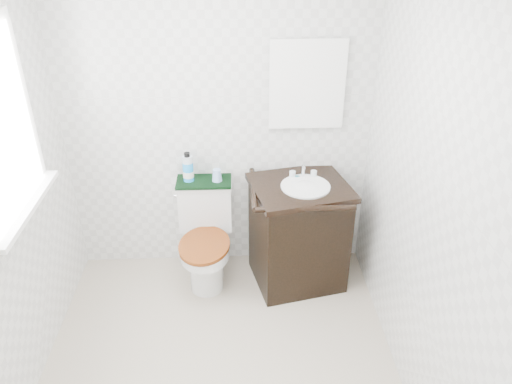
{
  "coord_description": "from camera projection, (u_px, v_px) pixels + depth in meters",
  "views": [
    {
      "loc": [
        0.13,
        -2.12,
        2.49
      ],
      "look_at": [
        0.25,
        0.75,
        0.86
      ],
      "focal_mm": 35.0,
      "sensor_mm": 36.0,
      "label": 1
    }
  ],
  "objects": [
    {
      "name": "floor",
      "position": [
        220.0,
        375.0,
        3.06
      ],
      "size": [
        2.4,
        2.4,
        0.0
      ],
      "primitive_type": "plane",
      "color": "#BEB299",
      "rests_on": "ground"
    },
    {
      "name": "mouthwash_bottle",
      "position": [
        188.0,
        168.0,
        3.58
      ],
      "size": [
        0.08,
        0.08,
        0.22
      ],
      "color": "#1B92EA",
      "rests_on": "towel"
    },
    {
      "name": "cup",
      "position": [
        217.0,
        175.0,
        3.6
      ],
      "size": [
        0.07,
        0.07,
        0.09
      ],
      "primitive_type": "cone",
      "color": "#8FB4EA",
      "rests_on": "towel"
    },
    {
      "name": "vanity",
      "position": [
        298.0,
        231.0,
        3.66
      ],
      "size": [
        0.77,
        0.7,
        0.92
      ],
      "color": "black",
      "rests_on": "floor"
    },
    {
      "name": "wall_back",
      "position": [
        217.0,
        119.0,
        3.51
      ],
      "size": [
        2.4,
        0.0,
        2.4
      ],
      "primitive_type": "plane",
      "rotation": [
        1.57,
        0.0,
        0.0
      ],
      "color": "silver",
      "rests_on": "ground"
    },
    {
      "name": "trash_bin",
      "position": [
        281.0,
        262.0,
        3.8
      ],
      "size": [
        0.22,
        0.19,
        0.29
      ],
      "color": "silver",
      "rests_on": "floor"
    },
    {
      "name": "towel",
      "position": [
        204.0,
        182.0,
        3.63
      ],
      "size": [
        0.4,
        0.22,
        0.02
      ],
      "primitive_type": "cube",
      "color": "black",
      "rests_on": "toilet"
    },
    {
      "name": "mirror",
      "position": [
        307.0,
        85.0,
        3.39
      ],
      "size": [
        0.5,
        0.02,
        0.6
      ],
      "primitive_type": "cube",
      "color": "silver",
      "rests_on": "wall_back"
    },
    {
      "name": "wall_right",
      "position": [
        430.0,
        203.0,
        2.51
      ],
      "size": [
        0.0,
        2.4,
        2.4
      ],
      "primitive_type": "plane",
      "rotation": [
        1.57,
        0.0,
        -1.57
      ],
      "color": "silver",
      "rests_on": "ground"
    },
    {
      "name": "toilet",
      "position": [
        206.0,
        239.0,
        3.74
      ],
      "size": [
        0.41,
        0.63,
        0.75
      ],
      "color": "white",
      "rests_on": "floor"
    },
    {
      "name": "soap_bar",
      "position": [
        296.0,
        177.0,
        3.56
      ],
      "size": [
        0.06,
        0.04,
        0.02
      ],
      "primitive_type": "ellipsoid",
      "color": "#176170",
      "rests_on": "vanity"
    }
  ]
}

